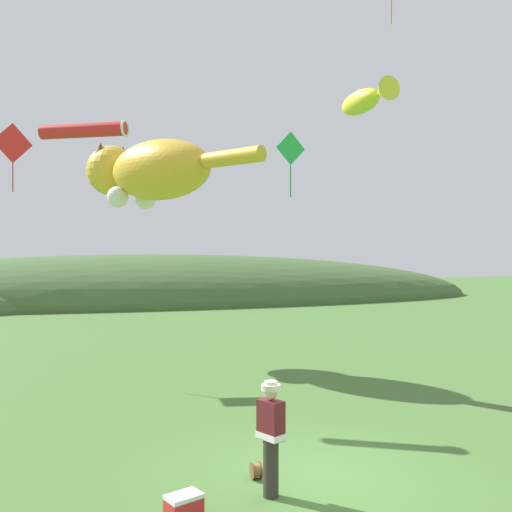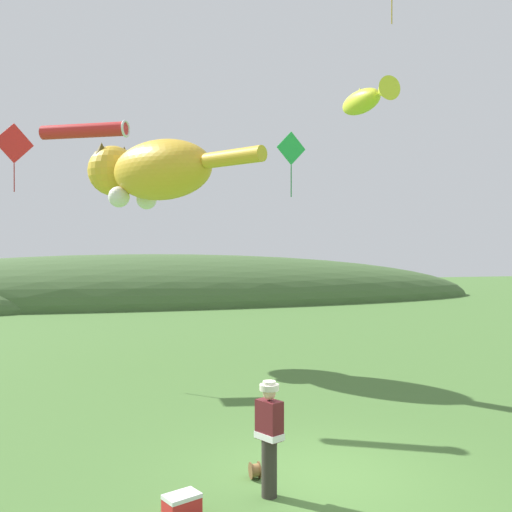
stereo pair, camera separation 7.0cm
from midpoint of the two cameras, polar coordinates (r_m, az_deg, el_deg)
ground_plane at (r=10.20m, az=6.35°, el=-21.15°), size 120.00×120.00×0.00m
distant_hill_ridge at (r=42.00m, az=-14.87°, el=-4.56°), size 60.12×16.05×6.93m
festival_attendant at (r=9.13m, az=1.26°, el=-17.43°), size 0.42×0.49×1.77m
kite_spool at (r=10.05m, az=-0.20°, el=-20.64°), size 0.16×0.28×0.28m
picnic_cooler at (r=8.77m, az=-7.48°, el=-23.62°), size 0.58×0.49×0.36m
kite_giant_cat at (r=19.80m, az=-10.74°, el=8.28°), size 5.08×6.64×2.36m
kite_fish_windsock at (r=16.03m, az=10.74°, el=15.12°), size 0.76×2.34×0.71m
kite_tube_streamer at (r=15.54m, az=-16.91°, el=11.92°), size 2.27×1.47×0.44m
kite_diamond_green at (r=16.29m, az=3.36°, el=10.61°), size 0.92×0.21×1.84m
kite_diamond_red at (r=19.80m, az=-23.25°, el=10.29°), size 1.12×0.62×2.17m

